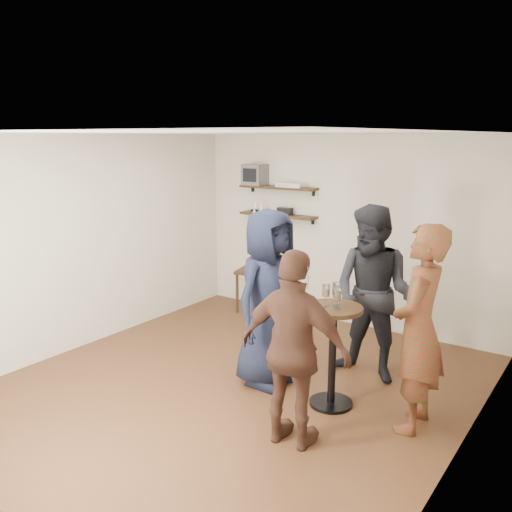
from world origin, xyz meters
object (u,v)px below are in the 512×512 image
at_px(person_plaid, 419,329).
at_px(person_brown, 295,350).
at_px(person_dark, 373,294).
at_px(radio, 285,211).
at_px(side_table, 258,276).
at_px(person_navy, 269,298).
at_px(crt_monitor, 256,175).
at_px(drinks_table, 333,342).
at_px(dvd_deck, 292,185).

relative_size(person_plaid, person_brown, 1.10).
distance_m(person_plaid, person_dark, 1.04).
relative_size(radio, side_table, 0.33).
height_order(side_table, person_navy, person_navy).
xyz_separation_m(crt_monitor, side_table, (0.18, -0.20, -1.47)).
xyz_separation_m(radio, person_dark, (1.95, -1.36, -0.58)).
bearing_deg(person_plaid, drinks_table, -90.00).
relative_size(radio, person_plaid, 0.12).
xyz_separation_m(drinks_table, person_navy, (-0.79, 0.08, 0.29)).
distance_m(side_table, person_navy, 2.40).
distance_m(dvd_deck, person_dark, 2.49).
distance_m(dvd_deck, drinks_table, 3.07).
bearing_deg(dvd_deck, person_brown, -58.17).
relative_size(crt_monitor, person_plaid, 0.17).
relative_size(person_plaid, person_navy, 1.00).
height_order(side_table, person_dark, person_dark).
distance_m(drinks_table, person_dark, 0.85).
relative_size(dvd_deck, person_brown, 0.24).
relative_size(drinks_table, person_brown, 0.59).
height_order(dvd_deck, person_dark, dvd_deck).
bearing_deg(dvd_deck, side_table, -155.92).
bearing_deg(drinks_table, person_dark, 85.65).
bearing_deg(radio, person_navy, -62.04).
bearing_deg(person_brown, side_table, -53.76).
distance_m(drinks_table, person_plaid, 0.84).
bearing_deg(dvd_deck, radio, 180.00).
relative_size(crt_monitor, drinks_table, 0.32).
height_order(crt_monitor, person_brown, crt_monitor).
bearing_deg(side_table, person_brown, -50.37).
bearing_deg(crt_monitor, person_plaid, -33.26).
xyz_separation_m(dvd_deck, side_table, (-0.45, -0.20, -1.35)).
xyz_separation_m(radio, side_table, (-0.34, -0.20, -0.97)).
height_order(drinks_table, person_dark, person_dark).
distance_m(side_table, drinks_table, 2.97).
bearing_deg(person_plaid, person_navy, -94.92).
bearing_deg(crt_monitor, side_table, -48.34).
xyz_separation_m(crt_monitor, person_navy, (1.62, -2.08, -1.09)).
xyz_separation_m(crt_monitor, drinks_table, (2.41, -2.16, -1.37)).
bearing_deg(drinks_table, radio, 131.28).
xyz_separation_m(crt_monitor, person_dark, (2.47, -1.36, -1.08)).
distance_m(dvd_deck, side_table, 1.44).
distance_m(radio, person_plaid, 3.46).
relative_size(crt_monitor, side_table, 0.49).
bearing_deg(crt_monitor, person_navy, -52.10).
bearing_deg(person_dark, side_table, 157.39).
height_order(side_table, person_brown, person_brown).
relative_size(person_navy, person_brown, 1.10).
bearing_deg(crt_monitor, person_dark, -28.93).
bearing_deg(side_table, person_dark, -26.96).
bearing_deg(dvd_deck, crt_monitor, 180.00).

